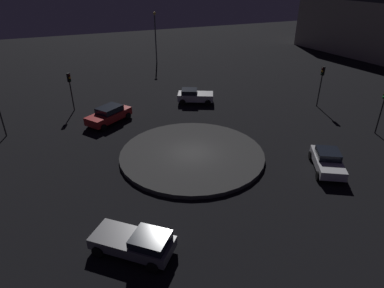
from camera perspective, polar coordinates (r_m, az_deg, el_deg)
name	(u,v)px	position (r m, az deg, el deg)	size (l,w,h in m)	color
ground_plane	(192,156)	(26.89, 0.00, -2.05)	(119.88, 119.88, 0.00)	black
roundabout_island	(192,154)	(26.81, 0.00, -1.76)	(11.51, 11.51, 0.31)	#383838
car_silver	(194,96)	(37.47, 0.42, 8.22)	(3.30, 4.27, 1.52)	silver
car_grey	(136,242)	(18.45, -9.51, -16.16)	(4.24, 4.50, 1.39)	slate
car_white	(328,161)	(26.75, 22.11, -2.64)	(4.46, 3.58, 1.48)	white
car_red	(109,115)	(33.39, -13.97, 4.90)	(4.15, 4.81, 1.60)	red
traffic_light_south	(322,79)	(38.20, 21.21, 10.35)	(0.35, 0.39, 4.34)	#2D2D2D
traffic_light_south_near	(383,102)	(33.80, 29.83, 6.18)	(0.33, 0.37, 4.21)	#2D2D2D
traffic_light_northeast_near	(70,84)	(36.83, -20.07, 9.55)	(0.40, 0.37, 3.99)	#2D2D2D
streetlamp_east	(155,33)	(53.78, -6.27, 18.36)	(0.44, 0.44, 7.59)	#4C4C51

